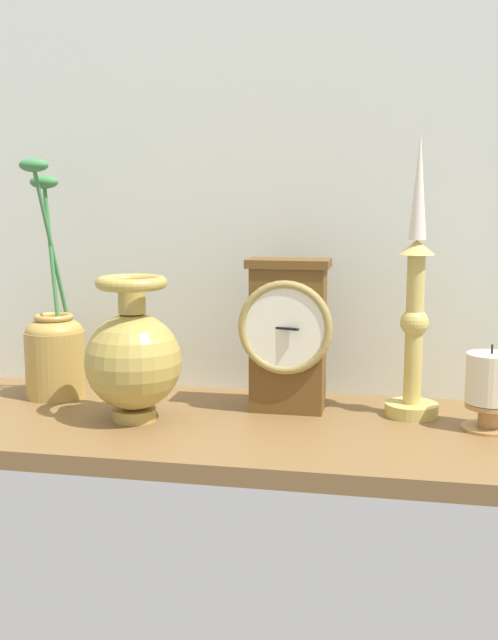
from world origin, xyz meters
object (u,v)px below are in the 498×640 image
at_px(mantel_clock, 288,333).
at_px(brass_vase_bulbous, 133,356).
at_px(brass_vase_jar, 54,346).
at_px(candlestick_tall_left, 415,311).
at_px(pillar_candle_front, 490,388).

distance_m(mantel_clock, brass_vase_bulbous, 0.22).
xyz_separation_m(brass_vase_bulbous, brass_vase_jar, (-0.16, 0.10, -0.01)).
xyz_separation_m(candlestick_tall_left, brass_vase_jar, (-0.53, 0.00, -0.07)).
bearing_deg(brass_vase_bulbous, pillar_candle_front, 5.97).
bearing_deg(candlestick_tall_left, brass_vase_bulbous, -165.61).
relative_size(mantel_clock, candlestick_tall_left, 0.56).
relative_size(brass_vase_jar, pillar_candle_front, 3.14).
bearing_deg(mantel_clock, brass_vase_jar, 178.27).
bearing_deg(mantel_clock, pillar_candle_front, -7.78).
relative_size(candlestick_tall_left, brass_vase_jar, 1.09).
distance_m(mantel_clock, candlestick_tall_left, 0.18).
bearing_deg(pillar_candle_front, candlestick_tall_left, 154.90).
bearing_deg(brass_vase_jar, candlestick_tall_left, -0.20).
bearing_deg(mantel_clock, brass_vase_bulbous, -156.40).
bearing_deg(pillar_candle_front, brass_vase_bulbous, -174.03).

